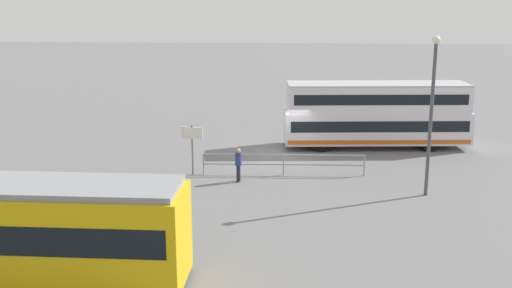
% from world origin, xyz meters
% --- Properties ---
extents(ground_plane, '(160.00, 160.00, 0.00)m').
position_xyz_m(ground_plane, '(0.00, 0.00, 0.00)').
color(ground_plane, slate).
extents(double_decker_bus, '(10.97, 3.25, 3.84)m').
position_xyz_m(double_decker_bus, '(-5.21, -1.84, 1.97)').
color(double_decker_bus, silver).
rests_on(double_decker_bus, ground).
extents(pedestrian_near_railing, '(0.37, 0.37, 1.66)m').
position_xyz_m(pedestrian_near_railing, '(2.41, 5.42, 0.96)').
color(pedestrian_near_railing, black).
rests_on(pedestrian_near_railing, ground).
extents(pedestrian_railing, '(8.16, 0.17, 1.08)m').
position_xyz_m(pedestrian_railing, '(0.22, 4.21, 0.74)').
color(pedestrian_railing, gray).
rests_on(pedestrian_railing, ground).
extents(info_sign, '(1.13, 0.26, 2.56)m').
position_xyz_m(info_sign, '(4.81, 4.33, 1.78)').
color(info_sign, slate).
rests_on(info_sign, ground).
extents(street_lamp, '(0.36, 0.36, 7.17)m').
position_xyz_m(street_lamp, '(-6.24, 7.07, 4.17)').
color(street_lamp, '#4C4C51').
rests_on(street_lamp, ground).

